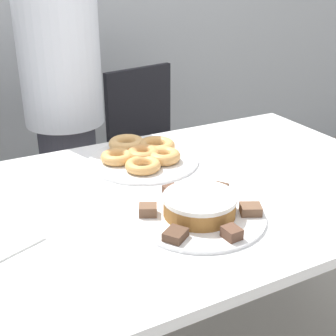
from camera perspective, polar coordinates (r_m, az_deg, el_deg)
table at (r=1.40m, az=-0.69°, el=-6.26°), size 1.58×0.94×0.74m
person_standing at (r=1.96m, az=-12.55°, el=7.22°), size 0.32×0.32×1.54m
office_chair_right at (r=2.42m, az=-1.36°, el=0.78°), size 0.52×0.52×0.87m
plate_cake at (r=1.24m, az=3.83°, el=-5.82°), size 0.35×0.35×0.01m
plate_donuts at (r=1.57m, az=-3.01°, el=0.92°), size 0.37×0.37×0.01m
frosted_cake at (r=1.22m, az=3.87°, el=-4.49°), size 0.19×0.19×0.06m
lamington_0 at (r=1.14m, az=7.78°, el=-7.85°), size 0.04×0.05×0.03m
lamington_1 at (r=1.25m, az=10.04°, el=-4.99°), size 0.07×0.07×0.02m
lamington_2 at (r=1.34m, az=6.30°, el=-2.59°), size 0.06×0.06×0.03m
lamington_3 at (r=1.33m, az=0.52°, el=-2.76°), size 0.04×0.05×0.02m
lamington_4 at (r=1.23m, az=-2.46°, el=-5.14°), size 0.06×0.06×0.03m
lamington_5 at (r=1.13m, az=0.91°, el=-8.13°), size 0.07×0.07×0.02m
donut_0 at (r=1.56m, az=-3.02°, el=1.74°), size 0.11×0.11×0.04m
donut_1 at (r=1.48m, az=-3.08°, el=0.32°), size 0.11×0.11×0.03m
donut_2 at (r=1.54m, az=-0.51°, el=1.47°), size 0.11×0.11×0.04m
donut_3 at (r=1.63m, az=-1.45°, el=2.71°), size 0.13×0.13×0.04m
donut_4 at (r=1.66m, az=-5.05°, el=2.98°), size 0.13×0.13×0.04m
donut_5 at (r=1.55m, az=-6.22°, el=1.36°), size 0.11×0.11×0.03m
napkin at (r=1.20m, az=-19.07°, el=-8.58°), size 0.17×0.16×0.01m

